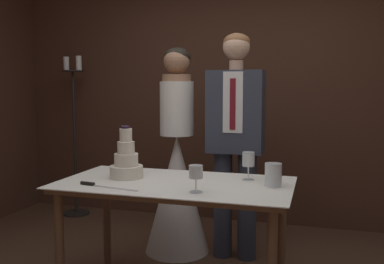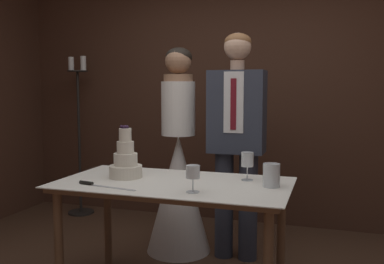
% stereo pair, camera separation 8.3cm
% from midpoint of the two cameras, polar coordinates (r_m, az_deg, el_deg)
% --- Properties ---
extents(wall_back, '(5.08, 0.12, 2.77)m').
position_cam_midpoint_polar(wall_back, '(4.45, 5.66, 5.89)').
color(wall_back, '#472B1E').
rests_on(wall_back, ground_plane).
extents(cake_table, '(1.50, 0.81, 0.77)m').
position_cam_midpoint_polar(cake_table, '(2.80, -3.15, -8.41)').
color(cake_table, brown).
rests_on(cake_table, ground_plane).
extents(tiered_cake, '(0.22, 0.22, 0.36)m').
position_cam_midpoint_polar(tiered_cake, '(2.93, -9.57, -3.97)').
color(tiered_cake, silver).
rests_on(tiered_cake, cake_table).
extents(cake_knife, '(0.42, 0.09, 0.02)m').
position_cam_midpoint_polar(cake_knife, '(2.73, -13.34, -6.92)').
color(cake_knife, silver).
rests_on(cake_knife, cake_table).
extents(wine_glass_near, '(0.08, 0.08, 0.19)m').
position_cam_midpoint_polar(wine_glass_near, '(2.84, 6.71, -3.72)').
color(wine_glass_near, silver).
rests_on(wine_glass_near, cake_table).
extents(wine_glass_middle, '(0.08, 0.08, 0.16)m').
position_cam_midpoint_polar(wine_glass_middle, '(2.49, -0.44, -5.46)').
color(wine_glass_middle, silver).
rests_on(wine_glass_middle, cake_table).
extents(hurricane_candle, '(0.10, 0.10, 0.14)m').
position_cam_midpoint_polar(hurricane_candle, '(2.69, 9.91, -5.71)').
color(hurricane_candle, silver).
rests_on(hurricane_candle, cake_table).
extents(bride, '(0.54, 0.54, 1.71)m').
position_cam_midpoint_polar(bride, '(3.61, -2.67, -6.06)').
color(bride, white).
rests_on(bride, ground_plane).
extents(groom, '(0.44, 0.25, 1.81)m').
position_cam_midpoint_polar(groom, '(3.42, 5.14, -0.11)').
color(groom, '#333847').
rests_on(groom, ground_plane).
extents(candle_stand, '(0.28, 0.28, 1.72)m').
position_cam_midpoint_polar(candle_stand, '(4.82, -15.86, -1.04)').
color(candle_stand, black).
rests_on(candle_stand, ground_plane).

